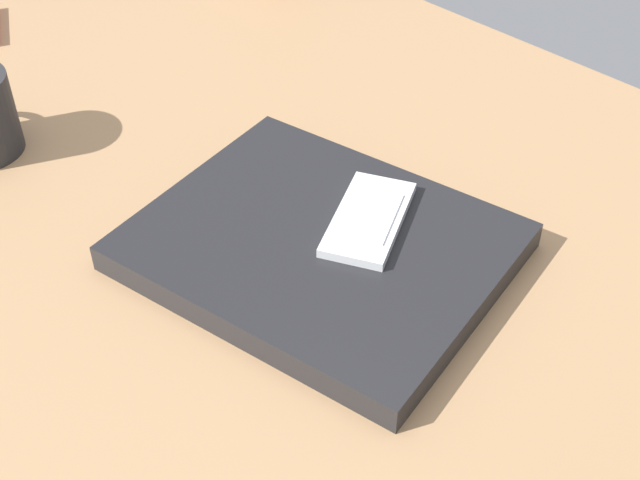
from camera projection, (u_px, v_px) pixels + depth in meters
The scene contains 3 objects.
desk_surface at pixel (305, 206), 82.88cm from camera, with size 120.00×80.00×3.00cm, color #9E7751.
laptop_closed at pixel (320, 247), 74.26cm from camera, with size 30.18×24.68×2.49cm, color black.
cell_phone_on_laptop at pixel (369, 218), 74.47cm from camera, with size 10.22×12.79×0.98cm.
Camera 1 is at (-46.97, 44.55, 53.38)cm, focal length 48.27 mm.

